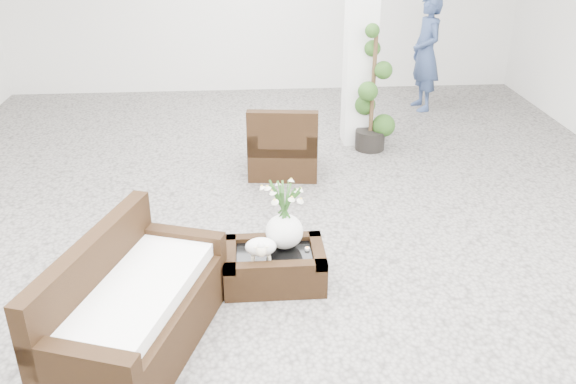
{
  "coord_description": "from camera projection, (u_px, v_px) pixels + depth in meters",
  "views": [
    {
      "loc": [
        -0.4,
        -5.38,
        3.19
      ],
      "look_at": [
        0.0,
        -0.1,
        0.62
      ],
      "focal_mm": 38.22,
      "sensor_mm": 36.0,
      "label": 1
    }
  ],
  "objects": [
    {
      "name": "ground",
      "position": [
        287.0,
        242.0,
        6.25
      ],
      "size": [
        11.0,
        11.0,
        0.0
      ],
      "primitive_type": "plane",
      "color": "gray",
      "rests_on": "ground"
    },
    {
      "name": "shopper",
      "position": [
        426.0,
        53.0,
        9.78
      ],
      "size": [
        0.52,
        0.72,
        1.84
      ],
      "primitive_type": "imported",
      "rotation": [
        0.0,
        0.0,
        -1.45
      ],
      "color": "navy",
      "rests_on": "ground"
    },
    {
      "name": "planter_narcissus",
      "position": [
        284.0,
        207.0,
        5.4
      ],
      "size": [
        0.44,
        0.44,
        0.8
      ],
      "primitive_type": null,
      "color": "white",
      "rests_on": "coffee_table"
    },
    {
      "name": "topiary",
      "position": [
        373.0,
        90.0,
        8.19
      ],
      "size": [
        0.45,
        0.45,
        1.7
      ],
      "primitive_type": null,
      "color": "#214114",
      "rests_on": "ground"
    },
    {
      "name": "armchair",
      "position": [
        284.0,
        137.0,
        7.69
      ],
      "size": [
        0.94,
        0.91,
        0.91
      ],
      "primitive_type": "cube",
      "rotation": [
        0.0,
        0.0,
        3.02
      ],
      "color": "black",
      "rests_on": "ground"
    },
    {
      "name": "column",
      "position": [
        362.0,
        16.0,
        8.08
      ],
      "size": [
        0.4,
        0.4,
        3.5
      ],
      "primitive_type": "cube",
      "color": "white",
      "rests_on": "ground"
    },
    {
      "name": "loveseat",
      "position": [
        137.0,
        298.0,
        4.61
      ],
      "size": [
        1.33,
        1.89,
        0.91
      ],
      "primitive_type": "cube",
      "rotation": [
        0.0,
        0.0,
        1.24
      ],
      "color": "black",
      "rests_on": "ground"
    },
    {
      "name": "tealight",
      "position": [
        307.0,
        249.0,
        5.51
      ],
      "size": [
        0.04,
        0.04,
        0.03
      ],
      "primitive_type": "cylinder",
      "color": "white",
      "rests_on": "coffee_table"
    },
    {
      "name": "coffee_table",
      "position": [
        274.0,
        267.0,
        5.54
      ],
      "size": [
        0.9,
        0.6,
        0.31
      ],
      "primitive_type": "cube",
      "color": "black",
      "rests_on": "ground"
    },
    {
      "name": "sheep_figurine",
      "position": [
        261.0,
        249.0,
        5.33
      ],
      "size": [
        0.28,
        0.23,
        0.21
      ],
      "primitive_type": "ellipsoid",
      "color": "white",
      "rests_on": "coffee_table"
    }
  ]
}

